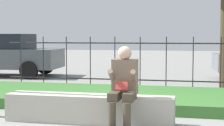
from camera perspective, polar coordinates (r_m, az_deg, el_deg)
The scene contains 6 objects.
ground_plane at distance 6.11m, azimuth -0.84°, elevation -9.19°, with size 60.00×60.00×0.00m, color gray.
stone_bench at distance 6.14m, azimuth -3.55°, elevation -7.20°, with size 2.76×0.45×0.45m.
person_seated_reader at distance 5.67m, azimuth 1.78°, elevation -3.22°, with size 0.42×0.73×1.25m.
grass_berm at distance 7.96m, azimuth 2.45°, elevation -5.29°, with size 9.28×2.50×0.21m.
iron_fence at distance 9.59m, azimuth 4.31°, elevation 0.09°, with size 7.28×0.03×1.39m.
car_parked_left at distance 13.67m, azimuth -16.26°, elevation 1.30°, with size 4.04×2.08×1.48m.
Camera 1 is at (1.39, -5.78, 1.41)m, focal length 60.00 mm.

